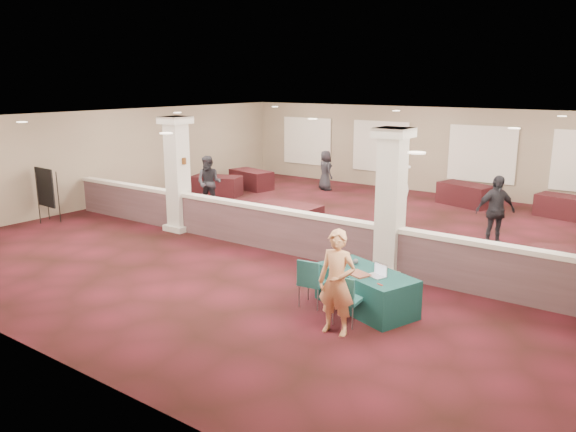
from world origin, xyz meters
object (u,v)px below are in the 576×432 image
Objects in this scene: conf_chair_main at (346,296)px; easel_board at (45,188)px; attendee_c at (495,211)px; far_table_front_right at (575,267)px; far_table_front_left at (216,186)px; attendee_a at (209,183)px; attendee_d at (325,170)px; far_table_back_center at (466,195)px; far_table_front_center at (288,217)px; far_table_back_right at (566,207)px; attendee_b at (398,190)px; near_table at (366,290)px; woman at (337,282)px; conf_chair_side at (311,279)px; far_table_back_left at (251,179)px.

conf_chair_main is 11.02m from easel_board.
far_table_front_right is at bearing -86.33° from attendee_c.
far_table_front_left is 1.01× the size of attendee_a.
attendee_d is at bearing 149.55° from far_table_front_right.
attendee_a reaches higher than attendee_d.
far_table_back_center is (-1.55, 10.82, -0.17)m from conf_chair_main.
far_table_back_right is at bearing 45.38° from far_table_front_center.
attendee_b reaches higher than easel_board.
attendee_c reaches higher than near_table.
far_table_back_center is (-1.59, 11.17, -0.53)m from woman.
conf_chair_side is (-0.93, 0.33, 0.01)m from conf_chair_main.
conf_chair_main is at bearing 154.89° from attendee_d.
far_table_front_center reaches higher than far_table_back_left.
easel_board is at bearing -142.30° from far_table_back_right.
woman reaches higher than far_table_back_center.
near_table is 1.23× the size of attendee_d.
far_table_back_center is 1.07× the size of far_table_back_right.
conf_chair_side is 10.07m from easel_board.
far_table_front_center is 6.88m from far_table_back_center.
attendee_c is (0.70, 5.58, 0.55)m from near_table.
conf_chair_side is at bearing 139.21° from woman.
near_table is 11.41m from far_table_front_left.
easel_board reaches higher than far_table_back_right.
far_table_back_left is (-9.46, 9.26, -0.54)m from woman.
conf_chair_main is 0.51× the size of far_table_back_left.
far_table_back_center is 0.99× the size of attendee_c.
woman is 11.30m from far_table_back_center.
far_table_back_center is at bearing 118.12° from attendee_b.
attendee_c is at bearing 140.41° from far_table_front_right.
attendee_b reaches higher than attendee_a.
far_table_back_left is at bearing 61.04° from attendee_d.
easel_board is 7.32m from far_table_front_center.
conf_chair_side is (-0.88, -0.53, 0.19)m from near_table.
near_table is 1.03× the size of attendee_c.
easel_board is 0.92× the size of far_table_front_left.
woman is 5.74m from far_table_front_right.
far_table_front_left is 0.96× the size of far_table_front_center.
woman is at bearing -44.39° from far_table_back_left.
attendee_a is (2.73, 4.14, -0.16)m from easel_board.
attendee_d is (2.52, 1.45, 0.41)m from far_table_back_left.
far_table_back_left is 1.05× the size of far_table_back_right.
far_table_front_left is 1.04× the size of far_table_front_right.
attendee_c is (5.19, 1.82, 0.54)m from far_table_front_center.
far_table_front_center is 1.02× the size of far_table_back_center.
attendee_a is 0.96× the size of attendee_c.
conf_chair_side reaches higher than far_table_front_left.
attendee_b reaches higher than far_table_back_right.
far_table_back_center reaches higher than far_table_front_left.
far_table_front_left reaches higher than far_table_back_right.
conf_chair_side is 0.57× the size of easel_board.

